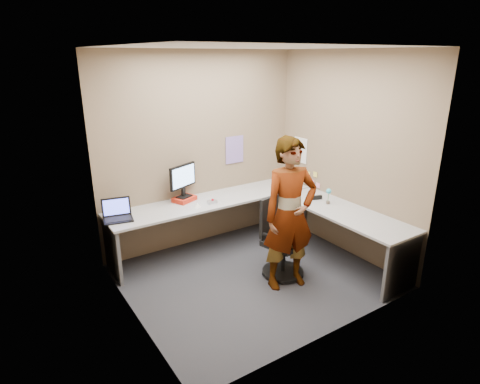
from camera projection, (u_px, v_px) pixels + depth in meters
ground at (253, 276)px, 5.01m from camera, size 3.00×3.00×0.00m
wall_back at (201, 151)px, 5.60m from camera, size 3.00×0.00×3.00m
wall_right at (346, 155)px, 5.35m from camera, size 0.00×2.70×2.70m
wall_left at (125, 197)px, 3.79m from camera, size 0.00×2.70×2.70m
ceiling at (256, 47)px, 4.13m from camera, size 3.00×3.00×0.00m
desk at (264, 216)px, 5.35m from camera, size 2.98×2.58×0.73m
paper_ream at (184, 199)px, 5.46m from camera, size 0.36×0.31×0.06m
monitor at (183, 178)px, 5.38m from camera, size 0.45×0.23×0.45m
laptop at (117, 214)px, 4.86m from camera, size 0.39×0.35×0.24m
trackball_mouse at (212, 202)px, 5.38m from camera, size 0.12×0.08×0.07m
origami at (197, 205)px, 5.25m from camera, size 0.10×0.10×0.06m
stapler at (317, 198)px, 5.52m from camera, size 0.16×0.08×0.05m
flower at (329, 194)px, 5.32m from camera, size 0.07×0.07×0.22m
calendar_purple at (235, 150)px, 5.89m from camera, size 0.30×0.01×0.40m
calendar_white at (300, 150)px, 6.09m from camera, size 0.01×0.28×0.38m
sticky_note_a at (315, 174)px, 5.91m from camera, size 0.01×0.07×0.07m
sticky_note_b at (312, 182)px, 5.99m from camera, size 0.01×0.07×0.07m
sticky_note_c at (318, 185)px, 5.90m from camera, size 0.01×0.07×0.07m
sticky_note_d at (308, 174)px, 6.04m from camera, size 0.01×0.07×0.07m
office_chair at (280, 244)px, 4.97m from camera, size 0.55×0.53×0.98m
person at (290, 215)px, 4.57m from camera, size 0.72×0.55×1.80m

